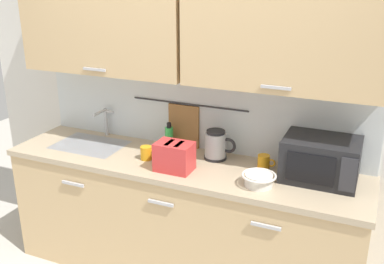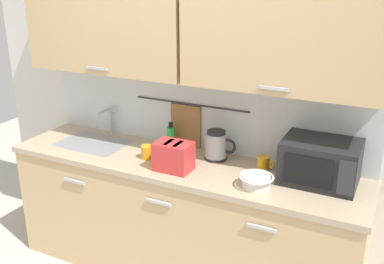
% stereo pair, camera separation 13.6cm
% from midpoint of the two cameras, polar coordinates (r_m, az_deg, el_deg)
% --- Properties ---
extents(counter_unit, '(2.53, 0.64, 0.90)m').
position_cam_midpoint_polar(counter_unit, '(3.29, -0.29, -10.88)').
color(counter_unit, tan).
rests_on(counter_unit, ground).
extents(back_wall_assembly, '(3.70, 0.41, 2.50)m').
position_cam_midpoint_polar(back_wall_assembly, '(3.09, 1.78, 8.38)').
color(back_wall_assembly, silver).
rests_on(back_wall_assembly, ground).
extents(sink_faucet, '(0.09, 0.17, 0.22)m').
position_cam_midpoint_polar(sink_faucet, '(3.59, -9.54, 1.83)').
color(sink_faucet, '#B2B5BA').
rests_on(sink_faucet, counter_unit).
extents(microwave, '(0.46, 0.35, 0.27)m').
position_cam_midpoint_polar(microwave, '(2.88, 17.32, -3.66)').
color(microwave, black).
rests_on(microwave, counter_unit).
extents(electric_kettle, '(0.23, 0.16, 0.21)m').
position_cam_midpoint_polar(electric_kettle, '(3.10, 4.41, -1.74)').
color(electric_kettle, black).
rests_on(electric_kettle, counter_unit).
extents(dish_soap_bottle, '(0.06, 0.06, 0.20)m').
position_cam_midpoint_polar(dish_soap_bottle, '(3.30, -1.52, -0.60)').
color(dish_soap_bottle, green).
rests_on(dish_soap_bottle, counter_unit).
extents(mug_near_sink, '(0.12, 0.08, 0.09)m').
position_cam_midpoint_polar(mug_near_sink, '(3.13, -4.48, -2.59)').
color(mug_near_sink, orange).
rests_on(mug_near_sink, counter_unit).
extents(mixing_bowl, '(0.21, 0.21, 0.08)m').
position_cam_midpoint_polar(mixing_bowl, '(2.76, 9.60, -6.12)').
color(mixing_bowl, silver).
rests_on(mixing_bowl, counter_unit).
extents(toaster, '(0.26, 0.17, 0.19)m').
position_cam_midpoint_polar(toaster, '(2.93, -1.05, -3.10)').
color(toaster, red).
rests_on(toaster, counter_unit).
extents(mug_by_kettle, '(0.12, 0.08, 0.09)m').
position_cam_midpoint_polar(mug_by_kettle, '(2.99, 10.41, -3.96)').
color(mug_by_kettle, orange).
rests_on(mug_by_kettle, counter_unit).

